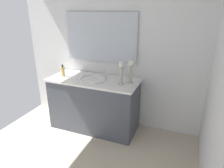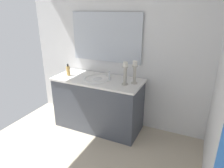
{
  "view_description": "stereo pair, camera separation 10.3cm",
  "coord_description": "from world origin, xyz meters",
  "px_view_note": "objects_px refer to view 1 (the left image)",
  "views": [
    {
      "loc": [
        1.36,
        1.14,
        1.79
      ],
      "look_at": [
        -0.26,
        0.51,
        1.12
      ],
      "focal_mm": 32.39,
      "sensor_mm": 36.0,
      "label": 1
    },
    {
      "loc": [
        1.32,
        1.24,
        1.79
      ],
      "look_at": [
        -0.26,
        0.51,
        1.12
      ],
      "focal_mm": 32.39,
      "sensor_mm": 36.0,
      "label": 2
    }
  ],
  "objects_px": {
    "sink_basin": "(94,82)",
    "candle_holder_short": "(121,73)",
    "candle_holder_tall": "(131,71)",
    "mirror": "(101,38)",
    "soap_bottle": "(63,71)",
    "vanity_cabinet": "(94,104)"
  },
  "relations": [
    {
      "from": "sink_basin",
      "to": "mirror",
      "type": "height_order",
      "value": "mirror"
    },
    {
      "from": "candle_holder_tall",
      "to": "candle_holder_short",
      "type": "bearing_deg",
      "value": -46.15
    },
    {
      "from": "vanity_cabinet",
      "to": "candle_holder_tall",
      "type": "bearing_deg",
      "value": 94.81
    },
    {
      "from": "soap_bottle",
      "to": "vanity_cabinet",
      "type": "bearing_deg",
      "value": 95.25
    },
    {
      "from": "sink_basin",
      "to": "candle_holder_short",
      "type": "relative_size",
      "value": 1.27
    },
    {
      "from": "sink_basin",
      "to": "candle_holder_tall",
      "type": "xyz_separation_m",
      "value": [
        -0.05,
        0.55,
        0.2
      ]
    },
    {
      "from": "candle_holder_tall",
      "to": "soap_bottle",
      "type": "distance_m",
      "value": 1.04
    },
    {
      "from": "sink_basin",
      "to": "candle_holder_short",
      "type": "xyz_separation_m",
      "value": [
        0.05,
        0.45,
        0.2
      ]
    },
    {
      "from": "mirror",
      "to": "candle_holder_tall",
      "type": "xyz_separation_m",
      "value": [
        0.23,
        0.55,
        -0.39
      ]
    },
    {
      "from": "mirror",
      "to": "candle_holder_tall",
      "type": "relative_size",
      "value": 3.55
    },
    {
      "from": "sink_basin",
      "to": "soap_bottle",
      "type": "bearing_deg",
      "value": -84.76
    },
    {
      "from": "mirror",
      "to": "candle_holder_short",
      "type": "relative_size",
      "value": 3.55
    },
    {
      "from": "candle_holder_short",
      "to": "soap_bottle",
      "type": "relative_size",
      "value": 1.75
    },
    {
      "from": "mirror",
      "to": "candle_holder_short",
      "type": "distance_m",
      "value": 0.68
    },
    {
      "from": "candle_holder_tall",
      "to": "candle_holder_short",
      "type": "xyz_separation_m",
      "value": [
        0.1,
        -0.1,
        -0.0
      ]
    },
    {
      "from": "candle_holder_short",
      "to": "soap_bottle",
      "type": "height_order",
      "value": "candle_holder_short"
    },
    {
      "from": "sink_basin",
      "to": "candle_holder_tall",
      "type": "distance_m",
      "value": 0.59
    },
    {
      "from": "candle_holder_tall",
      "to": "candle_holder_short",
      "type": "height_order",
      "value": "same"
    },
    {
      "from": "mirror",
      "to": "soap_bottle",
      "type": "relative_size",
      "value": 6.23
    },
    {
      "from": "sink_basin",
      "to": "soap_bottle",
      "type": "xyz_separation_m",
      "value": [
        0.04,
        -0.49,
        0.11
      ]
    },
    {
      "from": "mirror",
      "to": "soap_bottle",
      "type": "height_order",
      "value": "mirror"
    },
    {
      "from": "candle_holder_tall",
      "to": "candle_holder_short",
      "type": "relative_size",
      "value": 1.0
    }
  ]
}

